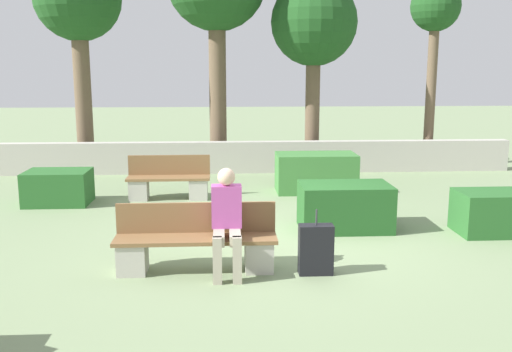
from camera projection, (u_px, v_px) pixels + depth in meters
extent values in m
plane|color=gray|center=(282.00, 240.00, 8.69)|extent=(60.00, 60.00, 0.00)
cube|color=#B7B2A8|center=(259.00, 157.00, 14.21)|extent=(12.64, 0.30, 0.78)
cube|color=brown|center=(196.00, 239.00, 7.27)|extent=(2.08, 0.44, 0.05)
cube|color=brown|center=(196.00, 217.00, 7.46)|extent=(2.08, 0.04, 0.40)
cube|color=#B7B2A8|center=(133.00, 257.00, 7.26)|extent=(0.36, 0.40, 0.40)
cube|color=#B7B2A8|center=(259.00, 255.00, 7.35)|extent=(0.36, 0.40, 0.40)
cube|color=brown|center=(168.00, 178.00, 11.29)|extent=(1.64, 0.44, 0.05)
cube|color=brown|center=(169.00, 165.00, 11.49)|extent=(1.64, 0.04, 0.40)
cube|color=#B7B2A8|center=(139.00, 190.00, 11.30)|extent=(0.36, 0.40, 0.40)
cube|color=#B7B2A8|center=(198.00, 189.00, 11.37)|extent=(0.36, 0.40, 0.40)
cube|color=#B2A893|center=(219.00, 237.00, 7.06)|extent=(0.14, 0.46, 0.13)
cube|color=#B2A893|center=(235.00, 237.00, 7.07)|extent=(0.14, 0.46, 0.13)
cube|color=#B2A893|center=(217.00, 261.00, 6.88)|extent=(0.11, 0.11, 0.58)
cube|color=#B2A893|center=(237.00, 260.00, 6.89)|extent=(0.11, 0.11, 0.58)
cube|color=#B74C9E|center=(227.00, 206.00, 7.24)|extent=(0.38, 0.22, 0.54)
sphere|color=beige|center=(226.00, 177.00, 7.15)|extent=(0.22, 0.22, 0.22)
cube|color=#3D7A38|center=(316.00, 173.00, 12.01)|extent=(1.66, 0.89, 0.81)
cube|color=#235623|center=(345.00, 207.00, 9.21)|extent=(1.45, 0.89, 0.74)
cube|color=#286028|center=(500.00, 212.00, 8.99)|extent=(1.34, 0.79, 0.67)
cube|color=#286028|center=(58.00, 187.00, 10.92)|extent=(1.19, 0.87, 0.65)
cube|color=black|center=(316.00, 250.00, 7.20)|extent=(0.43, 0.20, 0.64)
cylinder|color=#333338|center=(316.00, 217.00, 7.12)|extent=(0.02, 0.02, 0.20)
cylinder|color=brown|center=(83.00, 97.00, 14.55)|extent=(0.42, 0.42, 3.71)
cylinder|color=brown|center=(218.00, 90.00, 14.58)|extent=(0.43, 0.43, 4.03)
cylinder|color=brown|center=(312.00, 108.00, 14.75)|extent=(0.37, 0.37, 3.10)
sphere|color=#1E4C1E|center=(314.00, 22.00, 14.35)|extent=(2.18, 2.18, 2.18)
cylinder|color=brown|center=(431.00, 95.00, 14.72)|extent=(0.25, 0.25, 3.75)
sphere|color=#1E4C1E|center=(436.00, 6.00, 14.31)|extent=(1.25, 1.25, 1.25)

